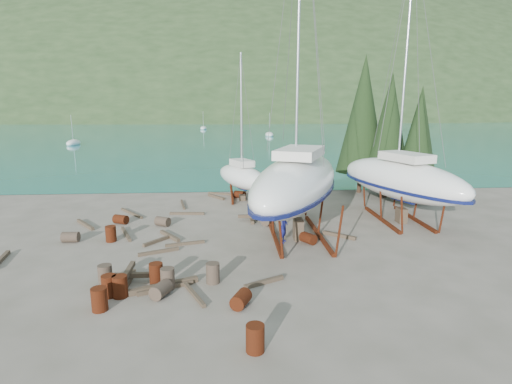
{
  "coord_description": "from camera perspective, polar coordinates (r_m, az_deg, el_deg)",
  "views": [
    {
      "loc": [
        -0.35,
        -19.26,
        7.39
      ],
      "look_at": [
        1.23,
        3.0,
        2.56
      ],
      "focal_mm": 28.0,
      "sensor_mm": 36.0,
      "label": 1
    }
  ],
  "objects": [
    {
      "name": "ground",
      "position": [
        20.63,
        -2.85,
        -8.78
      ],
      "size": [
        600.0,
        600.0,
        0.0
      ],
      "primitive_type": "plane",
      "color": "#5E564A",
      "rests_on": "ground"
    },
    {
      "name": "bay_water",
      "position": [
        334.34,
        -4.06,
        10.91
      ],
      "size": [
        700.0,
        700.0,
        0.0
      ],
      "primitive_type": "plane",
      "color": "#1B708A",
      "rests_on": "ground"
    },
    {
      "name": "far_hill",
      "position": [
        339.34,
        -4.07,
        10.93
      ],
      "size": [
        800.0,
        360.0,
        110.0
      ],
      "primitive_type": "ellipsoid",
      "color": "#203219",
      "rests_on": "ground"
    },
    {
      "name": "far_house_left",
      "position": [
        217.64,
        -20.3,
        10.29
      ],
      "size": [
        6.6,
        5.6,
        5.6
      ],
      "color": "beige",
      "rests_on": "ground"
    },
    {
      "name": "far_house_center",
      "position": [
        210.23,
        -9.59,
        10.82
      ],
      "size": [
        6.6,
        5.6,
        5.6
      ],
      "color": "beige",
      "rests_on": "ground"
    },
    {
      "name": "far_house_right",
      "position": [
        211.5,
        4.28,
        10.97
      ],
      "size": [
        6.6,
        5.6,
        5.6
      ],
      "color": "beige",
      "rests_on": "ground"
    },
    {
      "name": "cypress_near_right",
      "position": [
        33.84,
        18.5,
        8.89
      ],
      "size": [
        3.6,
        3.6,
        10.0
      ],
      "color": "black",
      "rests_on": "ground"
    },
    {
      "name": "cypress_mid_right",
      "position": [
        32.68,
        22.18,
        6.99
      ],
      "size": [
        3.06,
        3.06,
        8.5
      ],
      "color": "black",
      "rests_on": "ground"
    },
    {
      "name": "cypress_back_left",
      "position": [
        35.15,
        15.05,
        10.62
      ],
      "size": [
        4.14,
        4.14,
        11.5
      ],
      "color": "black",
      "rests_on": "ground"
    },
    {
      "name": "cypress_far_right",
      "position": [
        36.01,
        22.29,
        7.84
      ],
      "size": [
        3.24,
        3.24,
        9.0
      ],
      "color": "black",
      "rests_on": "ground"
    },
    {
      "name": "moored_boat_left",
      "position": [
        84.92,
        -24.64,
        6.38
      ],
      "size": [
        2.0,
        5.0,
        6.05
      ],
      "color": "white",
      "rests_on": "ground"
    },
    {
      "name": "moored_boat_mid",
      "position": [
        100.05,
        1.91,
        8.19
      ],
      "size": [
        2.0,
        5.0,
        6.05
      ],
      "color": "white",
      "rests_on": "ground"
    },
    {
      "name": "moored_boat_far",
      "position": [
        129.68,
        -7.52,
        9.01
      ],
      "size": [
        2.0,
        5.0,
        6.05
      ],
      "color": "white",
      "rests_on": "ground"
    },
    {
      "name": "large_sailboat_near",
      "position": [
        22.58,
        5.92,
        1.52
      ],
      "size": [
        8.42,
        13.16,
        20.04
      ],
      "rotation": [
        0.0,
        0.0,
        -0.4
      ],
      "color": "white",
      "rests_on": "ground"
    },
    {
      "name": "large_sailboat_far",
      "position": [
        27.36,
        19.96,
        1.79
      ],
      "size": [
        6.46,
        11.21,
        17.04
      ],
      "rotation": [
        0.0,
        0.0,
        0.33
      ],
      "color": "white",
      "rests_on": "ground"
    },
    {
      "name": "small_sailboat_shore",
      "position": [
        31.99,
        -2.03,
        2.28
      ],
      "size": [
        4.98,
        7.39,
        11.37
      ],
      "rotation": [
        0.0,
        0.0,
        0.43
      ],
      "color": "white",
      "rests_on": "ground"
    },
    {
      "name": "worker",
      "position": [
        22.02,
        3.95,
        -4.9
      ],
      "size": [
        0.66,
        0.79,
        1.84
      ],
      "primitive_type": "imported",
      "rotation": [
        0.0,
        0.0,
        1.18
      ],
      "color": "#121552",
      "rests_on": "ground"
    },
    {
      "name": "drum_0",
      "position": [
        17.16,
        -20.24,
        -12.48
      ],
      "size": [
        0.58,
        0.58,
        0.88
      ],
      "primitive_type": "cylinder",
      "color": "#5E2410",
      "rests_on": "ground"
    },
    {
      "name": "drum_1",
      "position": [
        16.62,
        -13.42,
        -13.42
      ],
      "size": [
        0.88,
        1.04,
        0.58
      ],
      "primitive_type": "cylinder",
      "rotation": [
        1.57,
        0.0,
        2.74
      ],
      "color": "#2D2823",
      "rests_on": "ground"
    },
    {
      "name": "drum_2",
      "position": [
        26.96,
        -18.76,
        -3.72
      ],
      "size": [
        1.04,
        0.9,
        0.58
      ],
      "primitive_type": "cylinder",
      "rotation": [
        1.57,
        0.0,
        1.13
      ],
      "color": "#5E2410",
      "rests_on": "ground"
    },
    {
      "name": "drum_3",
      "position": [
        16.21,
        -21.47,
        -14.08
      ],
      "size": [
        0.58,
        0.58,
        0.88
      ],
      "primitive_type": "cylinder",
      "color": "#5E2410",
      "rests_on": "ground"
    },
    {
      "name": "drum_4",
      "position": [
        32.69,
        -2.33,
        -0.34
      ],
      "size": [
        1.04,
        0.88,
        0.58
      ],
      "primitive_type": "cylinder",
      "rotation": [
        1.57,
        0.0,
        1.16
      ],
      "color": "#5E2410",
      "rests_on": "ground"
    },
    {
      "name": "drum_5",
      "position": [
        17.16,
        -12.51,
        -11.97
      ],
      "size": [
        0.58,
        0.58,
        0.88
      ],
      "primitive_type": "cylinder",
      "color": "#2D2823",
      "rests_on": "ground"
    },
    {
      "name": "drum_6",
      "position": [
        22.17,
        7.46,
        -6.57
      ],
      "size": [
        0.96,
        1.05,
        0.58
      ],
      "primitive_type": "cylinder",
      "rotation": [
        1.57,
        0.0,
        0.57
      ],
      "color": "#5E2410",
      "rests_on": "ground"
    },
    {
      "name": "drum_7",
      "position": [
        12.97,
        -0.12,
        -20.17
      ],
      "size": [
        0.58,
        0.58,
        0.88
      ],
      "primitive_type": "cylinder",
      "color": "#5E2410",
      "rests_on": "ground"
    },
    {
      "name": "drum_8",
      "position": [
        23.66,
        -20.03,
        -5.63
      ],
      "size": [
        0.58,
        0.58,
        0.88
      ],
      "primitive_type": "cylinder",
      "color": "#5E2410",
      "rests_on": "ground"
    },
    {
      "name": "drum_9",
      "position": [
        25.77,
        -13.19,
        -4.11
      ],
      "size": [
        1.05,
        0.93,
        0.58
      ],
      "primitive_type": "cylinder",
      "rotation": [
        1.57,
        0.0,
        1.07
      ],
      "color": "#2D2823",
      "rests_on": "ground"
    },
    {
      "name": "drum_10",
      "position": [
        17.77,
        -14.07,
        -11.2
      ],
      "size": [
        0.58,
        0.58,
        0.88
      ],
      "primitive_type": "cylinder",
      "color": "#5E2410",
      "rests_on": "ground"
    },
    {
      "name": "drum_11",
      "position": [
        25.37,
        1.64,
        -4.04
      ],
      "size": [
        0.91,
        1.05,
        0.58
      ],
      "primitive_type": "cylinder",
      "rotation": [
        1.57,
        0.0,
        2.68
      ],
      "color": "#2D2823",
      "rests_on": "ground"
    },
    {
      "name": "drum_12",
      "position": [
        15.49,
        -2.17,
        -15.06
      ],
      "size": [
        0.89,
        1.04,
        0.58
      ],
      "primitive_type": "cylinder",
      "rotation": [
        1.57,
        0.0,
        2.72
      ],
      "color": "#5E2410",
      "rests_on": "ground"
    },
    {
      "name": "drum_13",
      "position": [
        16.96,
        -18.85,
        -12.66
      ],
      "size": [
        0.58,
        0.58,
        0.88
      ],
      "primitive_type": "cylinder",
      "color": "#5E2410",
      "rests_on": "ground"
    },
    {
      "name": "drum_15",
      "position": [
        24.44,
        -24.97,
        -5.85
      ],
      "size": [
        0.9,
        0.6,
        0.58
      ],
      "primitive_type": "cylinder",
      "rotation": [
        1.57,
        0.0,
        1.54
      ],
      "color": "#2D2823",
      "rests_on": "ground"
    },
    {
      "name": "drum_16",
      "position": [
        18.22,
        -20.74,
        -11.04
      ],
      "size": [
        0.58,
        0.58,
        0.88
      ],
      "primitive_type": "cylinder",
      "color": "#2D2823",
      "rests_on": "ground"
    },
    {
      "name": "drum_17",
      "position": [
        17.37,
        -6.18,
        -11.43
      ],
      "size": [
        0.58,
        0.58,
        0.88
      ],
      "primitive_type": "cylinder",
      "color": "#2D2823",
      "rests_on": "ground"
    },
    {
      "name": "timber_0",
      "position": [
        30.77,
        -10.42,
        -1.75
      ],
      "size": [
        0.64,
        2.72,
        0.14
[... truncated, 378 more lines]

